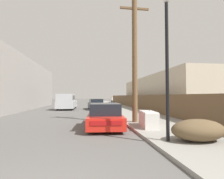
{
  "coord_description": "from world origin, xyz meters",
  "views": [
    {
      "loc": [
        1.03,
        -1.98,
        1.68
      ],
      "look_at": [
        2.7,
        9.93,
        2.13
      ],
      "focal_mm": 28.0,
      "sensor_mm": 36.0,
      "label": 1
    }
  ],
  "objects_px": {
    "pickup_truck": "(67,102)",
    "street_lamp": "(167,56)",
    "discarded_fridge": "(148,119)",
    "brush_pile": "(198,130)",
    "car_parked_mid": "(96,104)",
    "parked_sports_car_red": "(105,116)",
    "utility_pole": "(135,57)",
    "pedestrian": "(112,100)"
  },
  "relations": [
    {
      "from": "pickup_truck",
      "to": "utility_pole",
      "type": "distance_m",
      "value": 13.8
    },
    {
      "from": "car_parked_mid",
      "to": "street_lamp",
      "type": "xyz_separation_m",
      "value": [
        1.72,
        -16.5,
        2.46
      ]
    },
    {
      "from": "discarded_fridge",
      "to": "car_parked_mid",
      "type": "bearing_deg",
      "value": 104.73
    },
    {
      "from": "car_parked_mid",
      "to": "brush_pile",
      "type": "bearing_deg",
      "value": -84.52
    },
    {
      "from": "pickup_truck",
      "to": "parked_sports_car_red",
      "type": "bearing_deg",
      "value": 106.16
    },
    {
      "from": "utility_pole",
      "to": "pedestrian",
      "type": "bearing_deg",
      "value": 86.07
    },
    {
      "from": "discarded_fridge",
      "to": "car_parked_mid",
      "type": "relative_size",
      "value": 0.4
    },
    {
      "from": "discarded_fridge",
      "to": "parked_sports_car_red",
      "type": "relative_size",
      "value": 0.4
    },
    {
      "from": "discarded_fridge",
      "to": "parked_sports_car_red",
      "type": "xyz_separation_m",
      "value": [
        -2.12,
        0.9,
        0.08
      ]
    },
    {
      "from": "brush_pile",
      "to": "pickup_truck",
      "type": "bearing_deg",
      "value": 110.73
    },
    {
      "from": "pedestrian",
      "to": "brush_pile",
      "type": "bearing_deg",
      "value": -90.89
    },
    {
      "from": "parked_sports_car_red",
      "to": "utility_pole",
      "type": "xyz_separation_m",
      "value": [
        1.9,
        0.79,
        3.49
      ]
    },
    {
      "from": "discarded_fridge",
      "to": "car_parked_mid",
      "type": "distance_m",
      "value": 13.9
    },
    {
      "from": "brush_pile",
      "to": "street_lamp",
      "type": "bearing_deg",
      "value": 170.85
    },
    {
      "from": "discarded_fridge",
      "to": "pickup_truck",
      "type": "distance_m",
      "value": 15.1
    },
    {
      "from": "discarded_fridge",
      "to": "pickup_truck",
      "type": "xyz_separation_m",
      "value": [
        -5.64,
        14.0,
        0.45
      ]
    },
    {
      "from": "utility_pole",
      "to": "pedestrian",
      "type": "relative_size",
      "value": 4.58
    },
    {
      "from": "discarded_fridge",
      "to": "utility_pole",
      "type": "xyz_separation_m",
      "value": [
        -0.22,
        1.7,
        3.56
      ]
    },
    {
      "from": "street_lamp",
      "to": "pedestrian",
      "type": "relative_size",
      "value": 3.06
    },
    {
      "from": "car_parked_mid",
      "to": "pedestrian",
      "type": "bearing_deg",
      "value": 63.83
    },
    {
      "from": "car_parked_mid",
      "to": "street_lamp",
      "type": "distance_m",
      "value": 16.77
    },
    {
      "from": "brush_pile",
      "to": "utility_pole",
      "type": "bearing_deg",
      "value": 101.94
    },
    {
      "from": "pickup_truck",
      "to": "street_lamp",
      "type": "bearing_deg",
      "value": 108.89
    },
    {
      "from": "parked_sports_car_red",
      "to": "car_parked_mid",
      "type": "relative_size",
      "value": 1.0
    },
    {
      "from": "parked_sports_car_red",
      "to": "street_lamp",
      "type": "height_order",
      "value": "street_lamp"
    },
    {
      "from": "discarded_fridge",
      "to": "pedestrian",
      "type": "bearing_deg",
      "value": 93.47
    },
    {
      "from": "street_lamp",
      "to": "brush_pile",
      "type": "relative_size",
      "value": 2.72
    },
    {
      "from": "brush_pile",
      "to": "pedestrian",
      "type": "relative_size",
      "value": 1.13
    },
    {
      "from": "pickup_truck",
      "to": "utility_pole",
      "type": "xyz_separation_m",
      "value": [
        5.42,
        -12.3,
        3.11
      ]
    },
    {
      "from": "car_parked_mid",
      "to": "brush_pile",
      "type": "relative_size",
      "value": 2.37
    },
    {
      "from": "discarded_fridge",
      "to": "street_lamp",
      "type": "bearing_deg",
      "value": -89.09
    },
    {
      "from": "pickup_truck",
      "to": "brush_pile",
      "type": "distance_m",
      "value": 18.09
    },
    {
      "from": "pedestrian",
      "to": "street_lamp",
      "type": "bearing_deg",
      "value": -93.33
    },
    {
      "from": "discarded_fridge",
      "to": "car_parked_mid",
      "type": "xyz_separation_m",
      "value": [
        -1.99,
        13.75,
        0.11
      ]
    },
    {
      "from": "discarded_fridge",
      "to": "street_lamp",
      "type": "height_order",
      "value": "street_lamp"
    },
    {
      "from": "discarded_fridge",
      "to": "brush_pile",
      "type": "height_order",
      "value": "discarded_fridge"
    },
    {
      "from": "parked_sports_car_red",
      "to": "brush_pile",
      "type": "distance_m",
      "value": 4.78
    },
    {
      "from": "discarded_fridge",
      "to": "pedestrian",
      "type": "xyz_separation_m",
      "value": [
        1.13,
        21.37,
        0.47
      ]
    },
    {
      "from": "pickup_truck",
      "to": "brush_pile",
      "type": "height_order",
      "value": "pickup_truck"
    },
    {
      "from": "utility_pole",
      "to": "discarded_fridge",
      "type": "bearing_deg",
      "value": -82.73
    },
    {
      "from": "car_parked_mid",
      "to": "street_lamp",
      "type": "bearing_deg",
      "value": -87.93
    },
    {
      "from": "parked_sports_car_red",
      "to": "utility_pole",
      "type": "relative_size",
      "value": 0.58
    }
  ]
}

